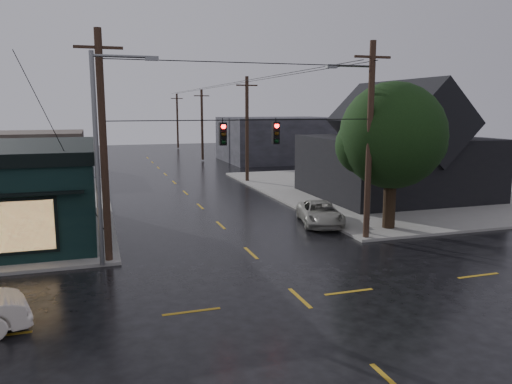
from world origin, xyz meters
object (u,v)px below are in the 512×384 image
object	(u,v)px
utility_pole_nw	(109,263)
suv_silver	(320,213)
corner_tree	(392,136)
utility_pole_ne	(366,240)

from	to	relation	value
utility_pole_nw	suv_silver	xyz separation A→B (m)	(12.20, 3.95, 0.67)
utility_pole_nw	suv_silver	bearing A→B (deg)	17.95
corner_tree	utility_pole_ne	xyz separation A→B (m)	(-2.30, -1.47, -5.33)
utility_pole_nw	suv_silver	size ratio (longest dim) A/B	2.09
utility_pole_nw	utility_pole_ne	world-z (taller)	same
utility_pole_ne	suv_silver	world-z (taller)	utility_pole_ne
suv_silver	utility_pole_ne	bearing A→B (deg)	-64.60
utility_pole_nw	suv_silver	world-z (taller)	utility_pole_nw
corner_tree	utility_pole_nw	bearing A→B (deg)	-174.52
utility_pole_ne	suv_silver	bearing A→B (deg)	101.40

